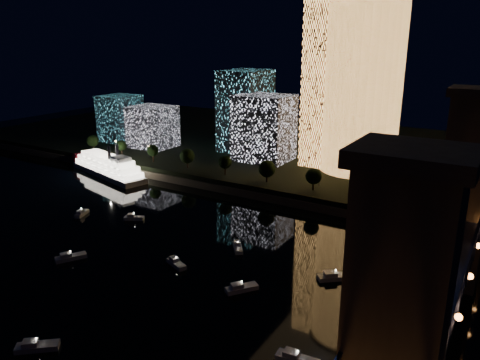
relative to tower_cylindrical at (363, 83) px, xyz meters
The scene contains 11 objects.
ground 132.64m from the tower_cylindrical, 96.90° to the right, with size 520.00×520.00×0.00m, color black.
far_bank 55.36m from the tower_cylindrical, 113.19° to the left, with size 420.00×160.00×5.00m, color black.
seawall 61.09m from the tower_cylindrical, 109.45° to the right, with size 420.00×6.00×3.00m, color #6B5E4C.
tower_cylindrical is the anchor object (origin of this frame).
tower_rectangular 13.73m from the tower_cylindrical, 161.73° to the left, with size 23.74×23.74×75.54m, color #FFAA51.
midrise_blocks 78.38m from the tower_cylindrical, behind, with size 110.05×43.69×40.16m.
truss_bridge 133.51m from the tower_cylindrical, 67.60° to the right, with size 13.00×266.00×50.00m.
riverboat 120.31m from the tower_cylindrical, 153.69° to the right, with size 52.80×22.83×15.63m.
motorboats 124.30m from the tower_cylindrical, 98.94° to the right, with size 117.50×72.86×2.78m.
esplanade_trees 63.57m from the tower_cylindrical, 138.02° to the right, with size 165.95×6.89×8.94m.
street_lamps 66.88m from the tower_cylindrical, 147.93° to the right, with size 132.70×0.70×5.65m.
Camera 1 is at (74.26, -70.97, 61.27)m, focal length 35.00 mm.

